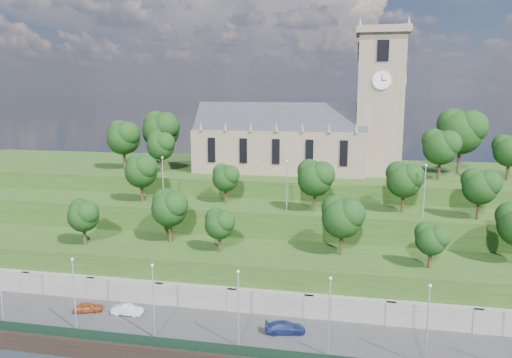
% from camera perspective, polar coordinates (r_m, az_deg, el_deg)
% --- Properties ---
extents(promenade, '(160.00, 12.00, 2.00)m').
position_cam_1_polar(promenade, '(62.20, 0.68, -18.06)').
color(promenade, '#2D2D30').
rests_on(promenade, ground).
extents(fence, '(160.00, 0.10, 1.20)m').
position_cam_1_polar(fence, '(56.78, -0.40, -19.16)').
color(fence, black).
rests_on(fence, promenade).
extents(retaining_wall, '(160.00, 2.10, 5.00)m').
position_cam_1_polar(retaining_wall, '(66.79, 1.68, -14.54)').
color(retaining_wall, slate).
rests_on(retaining_wall, ground).
extents(embankment_lower, '(160.00, 12.00, 8.00)m').
position_cam_1_polar(embankment_lower, '(71.67, 2.53, -11.47)').
color(embankment_lower, '#213D14').
rests_on(embankment_lower, ground).
extents(embankment_upper, '(160.00, 10.00, 12.00)m').
position_cam_1_polar(embankment_upper, '(81.26, 3.77, -7.33)').
color(embankment_upper, '#213D14').
rests_on(embankment_upper, ground).
extents(hilltop, '(160.00, 32.00, 15.00)m').
position_cam_1_polar(hilltop, '(101.00, 5.41, -2.99)').
color(hilltop, '#213D14').
rests_on(hilltop, ground).
extents(church, '(38.60, 12.35, 27.60)m').
position_cam_1_polar(church, '(94.62, 5.77, 5.34)').
color(church, '#70614E').
rests_on(church, hilltop).
extents(trees_lower, '(64.98, 8.97, 8.21)m').
position_cam_1_polar(trees_lower, '(69.06, 4.75, -4.37)').
color(trees_lower, '#2E2212').
rests_on(trees_lower, embankment_lower).
extents(trees_upper, '(57.98, 7.84, 8.06)m').
position_cam_1_polar(trees_upper, '(77.39, 5.68, 0.29)').
color(trees_upper, '#2E2212').
rests_on(trees_upper, embankment_upper).
extents(trees_hilltop, '(76.75, 16.62, 12.00)m').
position_cam_1_polar(trees_hilltop, '(94.66, 5.47, 5.04)').
color(trees_hilltop, '#2E2212').
rests_on(trees_hilltop, hilltop).
extents(lamp_posts_promenade, '(60.36, 0.36, 9.03)m').
position_cam_1_polar(lamp_posts_promenade, '(56.79, -2.03, -14.03)').
color(lamp_posts_promenade, '#B2B2B7').
rests_on(lamp_posts_promenade, promenade).
extents(lamp_posts_upper, '(40.36, 0.36, 7.98)m').
position_cam_1_polar(lamp_posts_upper, '(75.81, 3.56, -0.35)').
color(lamp_posts_upper, '#B2B2B7').
rests_on(lamp_posts_upper, embankment_upper).
extents(car_left, '(3.93, 2.63, 1.24)m').
position_cam_1_polar(car_left, '(70.19, -18.59, -13.72)').
color(car_left, brown).
rests_on(car_left, promenade).
extents(car_middle, '(4.04, 1.54, 1.31)m').
position_cam_1_polar(car_middle, '(67.98, -14.49, -14.27)').
color(car_middle, '#B1B2B7').
rests_on(car_middle, promenade).
extents(car_right, '(5.10, 2.95, 1.39)m').
position_cam_1_polar(car_right, '(61.66, 3.36, -16.57)').
color(car_right, navy).
rests_on(car_right, promenade).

